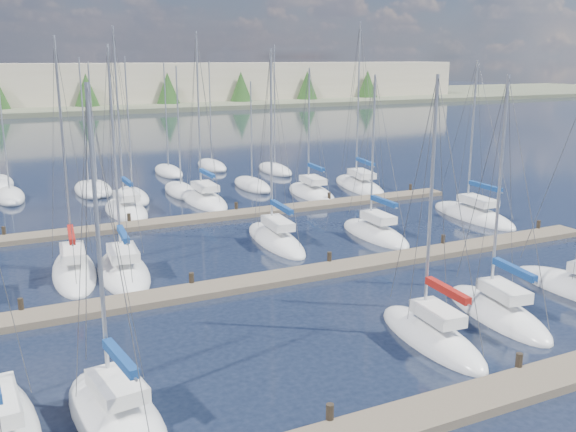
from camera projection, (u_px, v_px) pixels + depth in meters
name	position (u px, v px, depth m)	size (l,w,h in m)	color
ground	(107.00, 162.00, 71.66)	(400.00, 400.00, 0.00)	#192133
dock_near	(448.00, 408.00, 21.14)	(44.00, 1.93, 1.10)	#6B5E4C
dock_mid	(271.00, 279.00, 33.33)	(44.00, 1.93, 1.10)	#6B5E4C
dock_far	(189.00, 220.00, 45.52)	(44.00, 1.93, 1.10)	#6B5E4C
sailboat_r	(359.00, 186.00, 57.41)	(4.31, 9.69, 15.11)	white
sailboat_i	(74.00, 271.00, 34.46)	(3.08, 8.20, 13.21)	white
sailboat_m	(473.00, 215.00, 46.70)	(3.12, 8.68, 11.95)	white
sailboat_k	(276.00, 239.00, 40.46)	(2.85, 8.38, 12.63)	white
sailboat_o	(126.00, 210.00, 48.30)	(2.80, 7.63, 14.31)	white
sailboat_e	(497.00, 313.00, 28.89)	(3.22, 7.24, 11.43)	white
sailboat_d	(432.00, 337.00, 26.40)	(2.62, 6.97, 11.51)	white
sailboat_c	(116.00, 414.00, 20.69)	(3.26, 6.91, 11.43)	white
sailboat_l	(375.00, 234.00, 41.85)	(2.52, 7.18, 11.07)	white
sailboat_p	(204.00, 200.00, 51.79)	(2.99, 8.40, 14.08)	white
sailboat_q	(311.00, 193.00, 54.45)	(3.39, 7.88, 11.27)	white
sailboat_j	(123.00, 272.00, 34.44)	(3.25, 7.72, 12.78)	white
distant_boats	(92.00, 189.00, 55.59)	(36.93, 20.75, 13.30)	#9EA0A5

